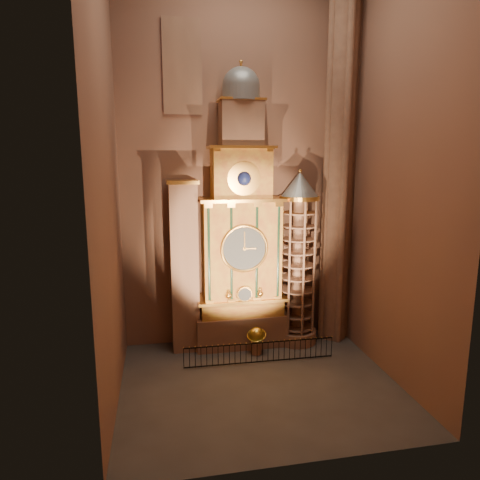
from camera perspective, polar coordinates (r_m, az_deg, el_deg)
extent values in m
plane|color=#383330|center=(23.22, 2.60, -18.62)|extent=(14.00, 14.00, 0.00)
plane|color=#8C614B|center=(26.12, -0.30, 9.90)|extent=(22.00, 0.00, 22.00)
plane|color=#8C614B|center=(19.80, -17.49, 9.15)|extent=(0.00, 22.00, 22.00)
plane|color=#8C614B|center=(22.94, 20.34, 9.13)|extent=(0.00, 22.00, 22.00)
cube|color=#8C634C|center=(27.19, 0.12, -11.71)|extent=(5.60, 2.20, 2.00)
cube|color=#973E21|center=(26.65, 0.12, -8.73)|extent=(5.00, 2.00, 1.00)
cube|color=gold|center=(26.43, 0.14, -7.64)|extent=(5.40, 2.30, 0.18)
cube|color=#973E21|center=(25.70, 0.12, -1.35)|extent=(4.60, 2.00, 6.00)
cylinder|color=black|center=(24.56, -4.19, -1.95)|extent=(0.32, 0.32, 5.60)
cylinder|color=black|center=(24.74, -1.20, -1.83)|extent=(0.32, 0.32, 5.60)
cylinder|color=black|center=(25.03, 2.19, -1.69)|extent=(0.32, 0.32, 5.60)
cylinder|color=black|center=(25.35, 5.05, -1.56)|extent=(0.32, 0.32, 5.60)
cube|color=gold|center=(25.19, 0.15, 5.43)|extent=(5.00, 2.25, 0.18)
cylinder|color=#2D3033|center=(24.67, 0.57, -1.15)|extent=(2.60, 0.12, 2.60)
torus|color=gold|center=(24.62, 0.60, -1.17)|extent=(2.80, 0.16, 2.80)
cylinder|color=gold|center=(25.22, 0.63, -7.23)|extent=(0.90, 0.10, 0.90)
sphere|color=gold|center=(25.12, -1.54, -7.43)|extent=(0.36, 0.36, 0.36)
sphere|color=gold|center=(25.48, 2.72, -7.17)|extent=(0.36, 0.36, 0.36)
cube|color=#973E21|center=(25.15, 0.13, 8.73)|extent=(3.40, 1.80, 3.00)
sphere|color=#0E1347|center=(24.27, 0.54, 8.18)|extent=(0.80, 0.80, 0.80)
cube|color=gold|center=(25.09, 0.15, 12.26)|extent=(3.80, 2.00, 0.15)
cube|color=#8C634C|center=(25.21, 0.13, 15.10)|extent=(2.40, 1.60, 2.60)
sphere|color=slate|center=(25.46, 0.13, 19.82)|extent=(2.10, 2.10, 2.10)
cylinder|color=gold|center=(25.61, 0.13, 21.81)|extent=(0.14, 0.14, 0.80)
cube|color=#8C634C|center=(25.52, -7.41, -3.84)|extent=(1.60, 1.40, 10.00)
cube|color=gold|center=(25.69, -7.24, -8.39)|extent=(1.35, 0.10, 2.10)
cube|color=#512715|center=(25.64, -7.23, -8.43)|extent=(1.05, 0.04, 1.75)
cube|color=gold|center=(24.97, -7.38, -2.74)|extent=(1.35, 0.10, 2.10)
cube|color=#512715|center=(24.91, -7.37, -2.77)|extent=(1.05, 0.04, 1.75)
cube|color=gold|center=(24.50, -7.53, 3.18)|extent=(1.35, 0.10, 2.10)
cube|color=#512715|center=(24.44, -7.52, 3.16)|extent=(1.05, 0.04, 1.75)
cube|color=gold|center=(24.74, -7.69, 7.67)|extent=(1.80, 1.60, 0.20)
cylinder|color=#8C634C|center=(27.99, 7.46, -12.46)|extent=(2.50, 2.50, 0.80)
cylinder|color=#8C634C|center=(26.55, 7.70, -3.49)|extent=(0.70, 0.70, 8.20)
cylinder|color=gold|center=(25.85, 7.93, 5.57)|extent=(2.40, 2.40, 0.25)
cone|color=slate|center=(25.79, 7.98, 7.34)|extent=(2.30, 2.30, 1.50)
sphere|color=gold|center=(25.76, 8.02, 9.12)|extent=(0.20, 0.20, 0.20)
cylinder|color=#8C634C|center=(26.97, 13.14, 9.65)|extent=(1.60, 1.60, 22.00)
cylinder|color=#8C634C|center=(27.31, 14.70, 9.59)|extent=(0.44, 0.44, 22.00)
cylinder|color=#8C634C|center=(26.66, 11.55, 9.70)|extent=(0.44, 0.44, 22.00)
cylinder|color=#8C634C|center=(27.71, 12.47, 9.70)|extent=(0.44, 0.44, 22.00)
cylinder|color=#8C634C|center=(26.25, 13.86, 9.60)|extent=(0.44, 0.44, 22.00)
cube|color=navy|center=(26.17, -7.73, 21.92)|extent=(2.00, 0.10, 5.00)
cube|color=#8C634C|center=(26.11, -7.72, 21.95)|extent=(2.20, 0.06, 5.20)
cylinder|color=#8C634C|center=(26.16, 2.20, -14.18)|extent=(0.62, 0.62, 0.72)
sphere|color=gold|center=(25.83, 2.21, -12.52)|extent=(0.93, 0.93, 0.93)
torus|color=gold|center=(25.83, 2.21, -12.52)|extent=(1.47, 1.44, 0.50)
cube|color=black|center=(24.69, 2.68, -13.54)|extent=(8.54, 0.18, 0.05)
cube|color=black|center=(25.18, 2.65, -15.88)|extent=(8.54, 0.18, 0.05)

